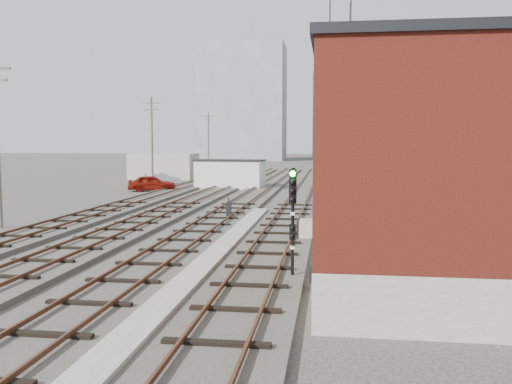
% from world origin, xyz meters
% --- Properties ---
extents(ground, '(320.00, 320.00, 0.00)m').
position_xyz_m(ground, '(0.00, 60.00, 0.00)').
color(ground, '#282621').
rests_on(ground, ground).
extents(track_right, '(3.20, 90.00, 0.39)m').
position_xyz_m(track_right, '(2.50, 39.00, 0.11)').
color(track_right, '#332D28').
rests_on(track_right, ground).
extents(track_mid_right, '(3.20, 90.00, 0.39)m').
position_xyz_m(track_mid_right, '(-1.50, 39.00, 0.11)').
color(track_mid_right, '#332D28').
rests_on(track_mid_right, ground).
extents(track_mid_left, '(3.20, 90.00, 0.39)m').
position_xyz_m(track_mid_left, '(-5.50, 39.00, 0.11)').
color(track_mid_left, '#332D28').
rests_on(track_mid_left, ground).
extents(track_left, '(3.20, 90.00, 0.39)m').
position_xyz_m(track_left, '(-9.50, 39.00, 0.11)').
color(track_left, '#332D28').
rests_on(track_left, ground).
extents(platform_curb, '(0.90, 28.00, 0.26)m').
position_xyz_m(platform_curb, '(0.50, 14.00, 0.13)').
color(platform_curb, gray).
rests_on(platform_curb, ground).
extents(brick_building, '(6.54, 12.20, 7.22)m').
position_xyz_m(brick_building, '(7.50, 12.00, 3.63)').
color(brick_building, gray).
rests_on(brick_building, ground).
extents(lattice_tower, '(1.60, 1.60, 15.00)m').
position_xyz_m(lattice_tower, '(5.50, 35.00, 7.50)').
color(lattice_tower, black).
rests_on(lattice_tower, ground).
extents(utility_pole_left_b, '(1.80, 0.24, 9.00)m').
position_xyz_m(utility_pole_left_b, '(-12.50, 45.00, 4.80)').
color(utility_pole_left_b, '#595147').
rests_on(utility_pole_left_b, ground).
extents(utility_pole_left_c, '(1.80, 0.24, 9.00)m').
position_xyz_m(utility_pole_left_c, '(-12.50, 70.00, 4.80)').
color(utility_pole_left_c, '#595147').
rests_on(utility_pole_left_c, ground).
extents(utility_pole_right_a, '(1.80, 0.24, 9.00)m').
position_xyz_m(utility_pole_right_a, '(6.50, 28.00, 4.80)').
color(utility_pole_right_a, '#595147').
rests_on(utility_pole_right_a, ground).
extents(utility_pole_right_b, '(1.80, 0.24, 9.00)m').
position_xyz_m(utility_pole_right_b, '(6.50, 58.00, 4.80)').
color(utility_pole_right_b, '#595147').
rests_on(utility_pole_right_b, ground).
extents(apartment_left, '(22.00, 14.00, 30.00)m').
position_xyz_m(apartment_left, '(-18.00, 135.00, 15.00)').
color(apartment_left, gray).
rests_on(apartment_left, ground).
extents(apartment_right, '(16.00, 12.00, 26.00)m').
position_xyz_m(apartment_right, '(8.00, 150.00, 13.00)').
color(apartment_right, gray).
rests_on(apartment_right, ground).
extents(shed_left, '(8.00, 5.00, 3.20)m').
position_xyz_m(shed_left, '(-16.00, 60.00, 1.60)').
color(shed_left, gray).
rests_on(shed_left, ground).
extents(shed_right, '(6.00, 6.00, 4.00)m').
position_xyz_m(shed_right, '(9.00, 70.00, 2.00)').
color(shed_right, gray).
rests_on(shed_right, ground).
extents(signal_mast, '(0.40, 0.40, 3.74)m').
position_xyz_m(signal_mast, '(3.70, 11.03, 2.15)').
color(signal_mast, gray).
rests_on(signal_mast, ground).
extents(switch_stand, '(0.29, 0.29, 1.24)m').
position_xyz_m(switch_stand, '(-1.04, 24.86, 0.58)').
color(switch_stand, black).
rests_on(switch_stand, ground).
extents(site_trailer, '(7.15, 3.67, 2.90)m').
position_xyz_m(site_trailer, '(-4.98, 46.52, 1.46)').
color(site_trailer, silver).
rests_on(site_trailer, ground).
extents(car_red, '(4.80, 3.12, 1.52)m').
position_xyz_m(car_red, '(-11.77, 42.65, 0.76)').
color(car_red, maroon).
rests_on(car_red, ground).
extents(car_silver, '(4.10, 2.59, 1.28)m').
position_xyz_m(car_silver, '(-13.10, 50.28, 0.64)').
color(car_silver, '#96979D').
rests_on(car_silver, ground).
extents(car_grey, '(4.44, 2.95, 1.19)m').
position_xyz_m(car_grey, '(-13.53, 51.62, 0.60)').
color(car_grey, slate).
rests_on(car_grey, ground).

